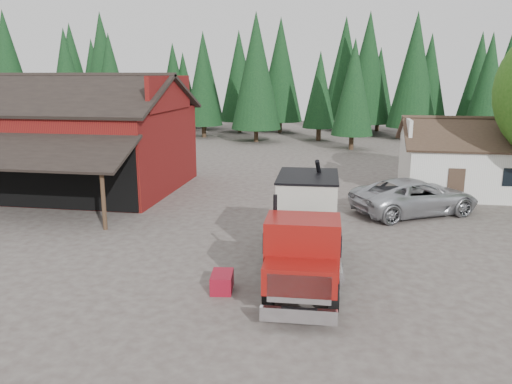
# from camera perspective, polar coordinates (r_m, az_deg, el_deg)

# --- Properties ---
(ground) EXTENTS (120.00, 120.00, 0.00)m
(ground) POSITION_cam_1_polar(r_m,az_deg,el_deg) (20.61, -5.31, -6.83)
(ground) COLOR #4A3F3A
(ground) RESTS_ON ground
(red_barn) EXTENTS (12.80, 13.63, 7.18)m
(red_barn) POSITION_cam_1_polar(r_m,az_deg,el_deg) (33.12, -19.53, 4.93)
(red_barn) COLOR maroon
(red_barn) RESTS_ON ground
(farmhouse) EXTENTS (8.60, 6.42, 4.65)m
(farmhouse) POSITION_cam_1_polar(r_m,az_deg,el_deg) (33.05, 23.47, 2.78)
(farmhouse) COLOR silver
(farmhouse) RESTS_ON ground
(conifer_backdrop) EXTENTS (76.00, 16.00, 16.00)m
(conifer_backdrop) POSITION_cam_1_polar(r_m,az_deg,el_deg) (61.29, 5.02, 6.62)
(conifer_backdrop) COLOR black
(conifer_backdrop) RESTS_ON ground
(near_pine_a) EXTENTS (4.40, 4.40, 11.40)m
(near_pine_a) POSITION_cam_1_polar(r_m,az_deg,el_deg) (54.00, -20.77, 11.74)
(near_pine_a) COLOR #382619
(near_pine_a) RESTS_ON ground
(near_pine_b) EXTENTS (3.96, 3.96, 10.40)m
(near_pine_b) POSITION_cam_1_polar(r_m,az_deg,el_deg) (48.68, 11.10, 11.66)
(near_pine_b) COLOR #382619
(near_pine_b) RESTS_ON ground
(near_pine_d) EXTENTS (5.28, 5.28, 13.40)m
(near_pine_d) POSITION_cam_1_polar(r_m,az_deg,el_deg) (53.45, 0.02, 13.64)
(near_pine_d) COLOR #382619
(near_pine_d) RESTS_ON ground
(feed_truck) EXTENTS (2.79, 8.70, 3.89)m
(feed_truck) POSITION_cam_1_polar(r_m,az_deg,el_deg) (17.89, 5.71, -3.84)
(feed_truck) COLOR black
(feed_truck) RESTS_ON ground
(silver_car) EXTENTS (7.27, 5.84, 1.84)m
(silver_car) POSITION_cam_1_polar(r_m,az_deg,el_deg) (27.02, 17.71, -0.51)
(silver_car) COLOR #B2B4BA
(silver_car) RESTS_ON ground
(equip_box) EXTENTS (0.84, 1.18, 0.60)m
(equip_box) POSITION_cam_1_polar(r_m,az_deg,el_deg) (17.01, -3.90, -10.20)
(equip_box) COLOR maroon
(equip_box) RESTS_ON ground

